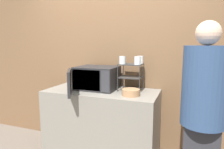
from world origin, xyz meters
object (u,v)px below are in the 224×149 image
at_px(person, 203,106).
at_px(bowl, 131,92).
at_px(glass_back_right, 140,60).
at_px(glass_front_right, 137,61).
at_px(dish_rack, 131,71).
at_px(microwave, 96,78).
at_px(glass_front_left, 122,60).

bearing_deg(person, bowl, 160.28).
bearing_deg(glass_back_right, glass_front_right, -90.67).
height_order(dish_rack, glass_front_right, glass_front_right).
xyz_separation_m(microwave, glass_front_left, (0.35, 0.03, 0.25)).
height_order(glass_front_left, glass_front_right, same).
bearing_deg(glass_front_right, microwave, -177.12).
bearing_deg(glass_front_right, glass_back_right, 89.33).
height_order(glass_front_left, glass_back_right, same).
bearing_deg(dish_rack, glass_front_right, -36.83).
height_order(dish_rack, glass_front_left, glass_front_left).
xyz_separation_m(glass_front_left, glass_front_right, (0.20, -0.01, 0.00)).
xyz_separation_m(bowl, person, (0.75, -0.27, -0.00)).
bearing_deg(glass_front_right, bowl, -98.18).
bearing_deg(dish_rack, person, -32.96).
bearing_deg(glass_front_left, glass_front_right, -1.80).
relative_size(glass_front_left, glass_front_right, 1.00).
height_order(glass_front_right, bowl, glass_front_right).
bearing_deg(glass_front_left, person, -26.88).
xyz_separation_m(glass_front_right, bowl, (-0.03, -0.19, -0.36)).
bearing_deg(glass_front_left, microwave, -174.55).
xyz_separation_m(microwave, glass_back_right, (0.55, 0.17, 0.25)).
relative_size(microwave, glass_front_left, 7.90).
xyz_separation_m(dish_rack, person, (0.82, -0.53, -0.22)).
bearing_deg(glass_back_right, microwave, -162.95).
bearing_deg(glass_back_right, bowl, -95.00).
bearing_deg(microwave, glass_back_right, 17.05).
relative_size(glass_back_right, person, 0.06).
distance_m(glass_front_left, glass_front_right, 0.20).
distance_m(glass_back_right, glass_front_right, 0.14).
xyz_separation_m(microwave, dish_rack, (0.45, 0.10, 0.10)).
bearing_deg(microwave, bowl, -17.36).
xyz_separation_m(dish_rack, bowl, (0.07, -0.26, -0.21)).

